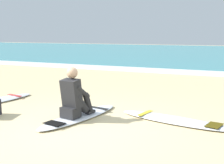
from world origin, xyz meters
name	(u,v)px	position (x,y,z in m)	size (l,w,h in m)	color
ground_plane	(70,131)	(0.00, 0.00, 0.00)	(80.00, 80.00, 0.00)	beige
sea	(217,53)	(0.00, 22.17, 0.05)	(80.00, 28.00, 0.10)	teal
breaking_foam	(180,72)	(0.00, 8.47, 0.06)	(80.00, 0.90, 0.11)	white
surfboard_main	(80,116)	(-0.27, 0.79, 0.04)	(0.84, 2.29, 0.08)	silver
surfer_seated	(74,98)	(-0.30, 0.63, 0.44)	(0.43, 0.74, 0.95)	#232326
surfboard_spare_far	(175,120)	(1.49, 1.30, 0.04)	(2.35, 0.96, 0.08)	silver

